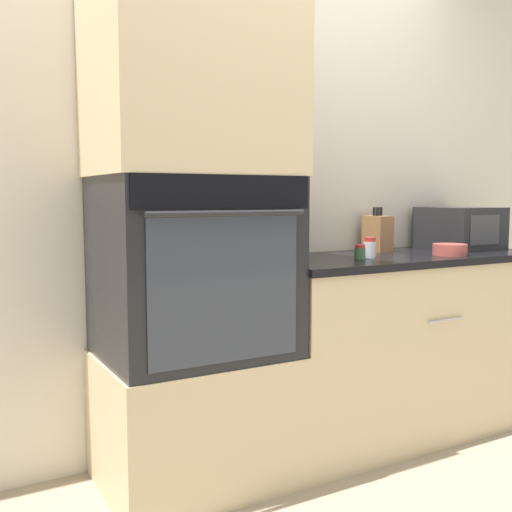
{
  "coord_description": "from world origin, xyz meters",
  "views": [
    {
      "loc": [
        -1.36,
        -1.95,
        1.21
      ],
      "look_at": [
        -0.14,
        0.21,
        0.96
      ],
      "focal_mm": 42.0,
      "sensor_mm": 36.0,
      "label": 1
    }
  ],
  "objects_px": {
    "microwave": "(460,228)",
    "condiment_jar_mid": "(370,248)",
    "wall_oven": "(194,267)",
    "bowl": "(450,250)",
    "knife_block": "(377,233)",
    "condiment_jar_near": "(360,252)"
  },
  "relations": [
    {
      "from": "microwave",
      "to": "knife_block",
      "type": "xyz_separation_m",
      "value": [
        -0.5,
        0.11,
        -0.02
      ]
    },
    {
      "from": "wall_oven",
      "to": "condiment_jar_near",
      "type": "bearing_deg",
      "value": -5.61
    },
    {
      "from": "wall_oven",
      "to": "condiment_jar_near",
      "type": "height_order",
      "value": "wall_oven"
    },
    {
      "from": "knife_block",
      "to": "condiment_jar_mid",
      "type": "bearing_deg",
      "value": -136.33
    },
    {
      "from": "wall_oven",
      "to": "bowl",
      "type": "distance_m",
      "value": 1.31
    },
    {
      "from": "condiment_jar_near",
      "to": "wall_oven",
      "type": "bearing_deg",
      "value": 174.39
    },
    {
      "from": "microwave",
      "to": "condiment_jar_near",
      "type": "xyz_separation_m",
      "value": [
        -0.83,
        -0.16,
        -0.08
      ]
    },
    {
      "from": "microwave",
      "to": "condiment_jar_mid",
      "type": "distance_m",
      "value": 0.77
    },
    {
      "from": "bowl",
      "to": "condiment_jar_mid",
      "type": "bearing_deg",
      "value": 166.31
    },
    {
      "from": "knife_block",
      "to": "condiment_jar_near",
      "type": "bearing_deg",
      "value": -141.34
    },
    {
      "from": "knife_block",
      "to": "bowl",
      "type": "height_order",
      "value": "knife_block"
    },
    {
      "from": "condiment_jar_mid",
      "to": "wall_oven",
      "type": "bearing_deg",
      "value": 176.3
    },
    {
      "from": "microwave",
      "to": "bowl",
      "type": "distance_m",
      "value": 0.42
    },
    {
      "from": "condiment_jar_mid",
      "to": "knife_block",
      "type": "bearing_deg",
      "value": 43.67
    },
    {
      "from": "bowl",
      "to": "wall_oven",
      "type": "bearing_deg",
      "value": 173.01
    },
    {
      "from": "condiment_jar_near",
      "to": "condiment_jar_mid",
      "type": "bearing_deg",
      "value": 15.99
    },
    {
      "from": "bowl",
      "to": "microwave",
      "type": "bearing_deg",
      "value": 35.62
    },
    {
      "from": "wall_oven",
      "to": "knife_block",
      "type": "bearing_deg",
      "value": 9.35
    },
    {
      "from": "wall_oven",
      "to": "condiment_jar_mid",
      "type": "relative_size",
      "value": 7.56
    },
    {
      "from": "wall_oven",
      "to": "knife_block",
      "type": "xyz_separation_m",
      "value": [
        1.14,
        0.19,
        0.09
      ]
    },
    {
      "from": "bowl",
      "to": "condiment_jar_mid",
      "type": "relative_size",
      "value": 1.69
    },
    {
      "from": "bowl",
      "to": "condiment_jar_near",
      "type": "distance_m",
      "value": 0.51
    }
  ]
}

